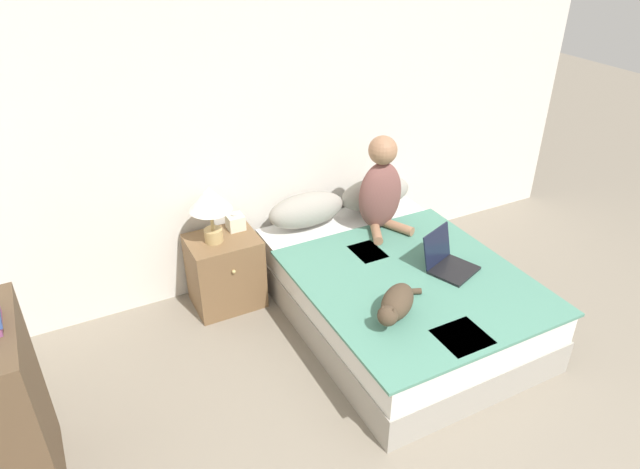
{
  "coord_description": "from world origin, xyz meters",
  "views": [
    {
      "loc": [
        -1.64,
        -0.57,
        2.65
      ],
      "look_at": [
        -0.22,
        2.18,
        0.82
      ],
      "focal_mm": 32.0,
      "sensor_mm": 36.0,
      "label": 1
    }
  ],
  "objects": [
    {
      "name": "wall_back",
      "position": [
        0.0,
        3.12,
        1.27
      ],
      "size": [
        5.38,
        0.05,
        2.55
      ],
      "color": "silver",
      "rests_on": "ground_plane"
    },
    {
      "name": "bed",
      "position": [
        0.34,
        2.08,
        0.23
      ],
      "size": [
        1.42,
        1.93,
        0.47
      ],
      "color": "#9E998E",
      "rests_on": "ground_plane"
    },
    {
      "name": "pillow_near",
      "position": [
        0.03,
        2.89,
        0.6
      ],
      "size": [
        0.62,
        0.27,
        0.26
      ],
      "color": "gray",
      "rests_on": "bed"
    },
    {
      "name": "pillow_far",
      "position": [
        0.65,
        2.89,
        0.6
      ],
      "size": [
        0.62,
        0.27,
        0.26
      ],
      "color": "gray",
      "rests_on": "bed"
    },
    {
      "name": "person_sitting",
      "position": [
        0.51,
        2.61,
        0.8
      ],
      "size": [
        0.36,
        0.36,
        0.74
      ],
      "color": "brown",
      "rests_on": "bed"
    },
    {
      "name": "cat_tabby",
      "position": [
        0.01,
        1.64,
        0.56
      ],
      "size": [
        0.47,
        0.36,
        0.19
      ],
      "rotation": [
        0.0,
        0.0,
        -2.48
      ],
      "color": "#473828",
      "rests_on": "bed"
    },
    {
      "name": "laptop_open",
      "position": [
        0.62,
        1.91,
        0.52
      ],
      "size": [
        0.39,
        0.39,
        0.26
      ],
      "rotation": [
        0.0,
        0.0,
        0.36
      ],
      "color": "black",
      "rests_on": "bed"
    },
    {
      "name": "nightstand",
      "position": [
        -0.66,
        2.84,
        0.28
      ],
      "size": [
        0.5,
        0.42,
        0.56
      ],
      "color": "brown",
      "rests_on": "ground_plane"
    },
    {
      "name": "table_lamp",
      "position": [
        -0.72,
        2.84,
        0.87
      ],
      "size": [
        0.3,
        0.3,
        0.42
      ],
      "color": "tan",
      "rests_on": "nightstand"
    },
    {
      "name": "tissue_box",
      "position": [
        -0.52,
        2.93,
        0.62
      ],
      "size": [
        0.12,
        0.12,
        0.14
      ],
      "color": "beige",
      "rests_on": "nightstand"
    },
    {
      "name": "bookshelf",
      "position": [
        -2.05,
        1.82,
        0.51
      ],
      "size": [
        0.23,
        0.69,
        1.03
      ],
      "color": "brown",
      "rests_on": "ground_plane"
    }
  ]
}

